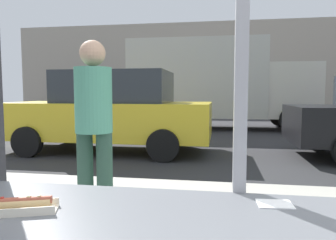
{
  "coord_description": "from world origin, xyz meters",
  "views": [
    {
      "loc": [
        -0.08,
        -1.2,
        1.34
      ],
      "look_at": [
        -0.64,
        2.22,
        1.04
      ],
      "focal_mm": 34.03,
      "sensor_mm": 36.0,
      "label": 1
    }
  ],
  "objects_px": {
    "pedestrian": "(94,122)",
    "box_truck": "(215,82)",
    "hotdog_tray_near": "(16,206)",
    "parked_car_yellow": "(110,111)"
  },
  "relations": [
    {
      "from": "pedestrian",
      "to": "box_truck",
      "type": "bearing_deg",
      "value": 84.55
    },
    {
      "from": "parked_car_yellow",
      "to": "box_truck",
      "type": "height_order",
      "value": "box_truck"
    },
    {
      "from": "hotdog_tray_near",
      "to": "pedestrian",
      "type": "bearing_deg",
      "value": 104.08
    },
    {
      "from": "parked_car_yellow",
      "to": "pedestrian",
      "type": "xyz_separation_m",
      "value": [
        1.38,
        -4.29,
        0.17
      ]
    },
    {
      "from": "parked_car_yellow",
      "to": "hotdog_tray_near",
      "type": "bearing_deg",
      "value": -73.26
    },
    {
      "from": "box_truck",
      "to": "pedestrian",
      "type": "xyz_separation_m",
      "value": [
        -0.89,
        -9.37,
        -0.64
      ]
    },
    {
      "from": "box_truck",
      "to": "pedestrian",
      "type": "distance_m",
      "value": 9.44
    },
    {
      "from": "box_truck",
      "to": "pedestrian",
      "type": "bearing_deg",
      "value": -95.45
    },
    {
      "from": "hotdog_tray_near",
      "to": "pedestrian",
      "type": "relative_size",
      "value": 0.17
    },
    {
      "from": "parked_car_yellow",
      "to": "pedestrian",
      "type": "bearing_deg",
      "value": -72.23
    }
  ]
}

